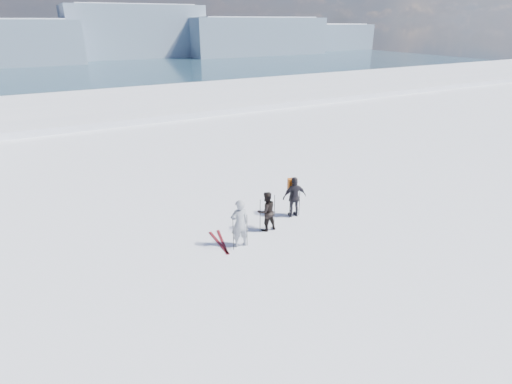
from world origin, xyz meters
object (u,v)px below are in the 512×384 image
skier_grey (240,223)px  skis_loose (221,242)px  skier_dark (266,211)px  skier_pack (294,197)px

skier_grey → skis_loose: (-0.50, 0.51, -0.85)m
skier_dark → skier_pack: skier_pack is taller
skier_grey → skier_pack: size_ratio=1.05×
skier_grey → skier_dark: skier_grey is taller
skier_grey → skier_dark: size_ratio=1.14×
skier_grey → skier_pack: (2.91, 1.02, -0.04)m
skier_dark → skier_pack: (1.54, 0.46, 0.07)m
skier_grey → skis_loose: size_ratio=1.02×
skier_grey → skier_pack: bearing=-156.4°
skier_dark → skier_pack: bearing=-163.8°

